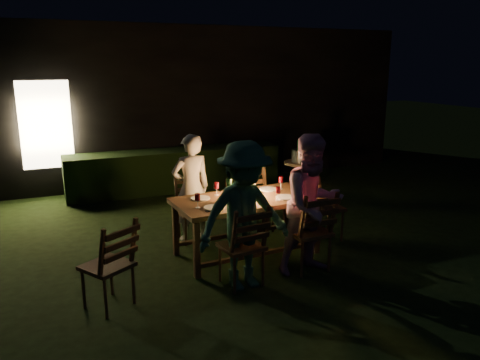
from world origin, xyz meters
name	(u,v)px	position (x,y,z in m)	size (l,w,h in m)	color
garden_envelope	(167,100)	(-0.01, 6.15, 1.58)	(40.00, 40.00, 3.20)	black
dining_table	(247,203)	(-0.54, 0.21, 0.69)	(1.89, 1.02, 0.77)	#4F2E1A
chair_near_left	(242,260)	(-0.94, -0.58, 0.30)	(0.50, 0.53, 1.00)	#4F2E1A
chair_near_right	(309,245)	(-0.04, -0.53, 0.32)	(0.48, 0.51, 1.05)	#4F2E1A
chair_far_left	(193,221)	(-1.03, 0.96, 0.28)	(0.41, 0.44, 0.92)	#4F2E1A
chair_far_right	(256,209)	(-0.03, 1.02, 0.32)	(0.50, 0.53, 1.07)	#4F2E1A
chair_end	(323,218)	(0.69, 0.28, 0.31)	(0.51, 0.48, 1.03)	#4F2E1A
chair_spare	(109,280)	(-2.39, -0.51, 0.30)	(0.62, 0.63, 0.99)	#4F2E1A
person_house_side	(191,188)	(-1.03, 1.01, 0.76)	(0.55, 0.36, 1.52)	beige
person_opp_right	(313,205)	(-0.04, -0.58, 0.84)	(0.81, 0.63, 1.68)	#D391B5
person_opp_left	(244,216)	(-0.94, -0.63, 0.83)	(1.07, 0.62, 1.66)	#34694C
lantern	(248,185)	(-0.49, 0.27, 0.93)	(0.16, 0.16, 0.35)	white
plate_far_left	(200,198)	(-1.10, 0.40, 0.78)	(0.25, 0.25, 0.01)	white
plate_near_left	(214,208)	(-1.07, -0.04, 0.78)	(0.25, 0.25, 0.01)	white
plate_far_right	(269,189)	(-0.10, 0.46, 0.78)	(0.25, 0.25, 0.01)	white
plate_near_right	(286,197)	(-0.08, 0.02, 0.78)	(0.25, 0.25, 0.01)	white
wineglass_a	(216,189)	(-0.85, 0.48, 0.86)	(0.06, 0.06, 0.18)	#59070F
wineglass_b	(198,201)	(-1.25, 0.05, 0.86)	(0.06, 0.06, 0.18)	#59070F
wineglass_c	(278,194)	(-0.22, -0.05, 0.86)	(0.06, 0.06, 0.18)	#59070F
wineglass_d	(281,183)	(0.07, 0.43, 0.86)	(0.06, 0.06, 0.18)	#59070F
wineglass_e	(251,198)	(-0.62, -0.09, 0.86)	(0.06, 0.06, 0.18)	silver
bottle_table	(229,190)	(-0.79, 0.20, 0.91)	(0.07, 0.07, 0.28)	#0F471E
napkin_left	(248,205)	(-0.67, -0.11, 0.77)	(0.18, 0.14, 0.01)	red
napkin_right	(296,198)	(0.03, -0.06, 0.77)	(0.18, 0.14, 0.01)	red
phone	(211,210)	(-1.14, -0.12, 0.77)	(0.14, 0.07, 0.01)	black
side_table	(300,167)	(1.29, 1.99, 0.66)	(0.56, 0.56, 0.75)	olive
ice_bucket	(300,156)	(1.29, 1.99, 0.86)	(0.30, 0.30, 0.22)	#A5A8AD
bottle_bucket_a	(299,153)	(1.24, 1.95, 0.91)	(0.07, 0.07, 0.32)	#0F471E
bottle_bucket_b	(301,152)	(1.34, 2.03, 0.91)	(0.07, 0.07, 0.32)	#0F471E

